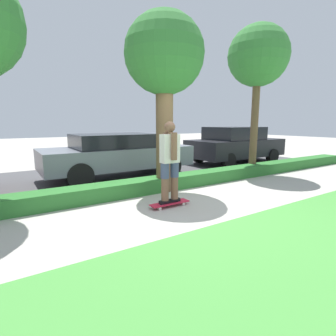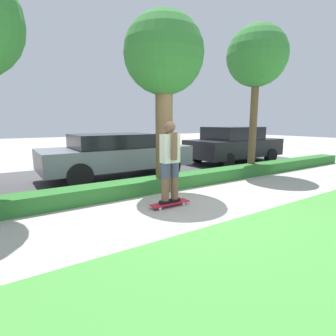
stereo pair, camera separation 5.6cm
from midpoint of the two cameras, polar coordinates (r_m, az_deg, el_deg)
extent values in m
plane|color=#ADA89E|center=(5.62, 3.99, -8.68)|extent=(60.00, 60.00, 0.00)
cube|color=#474749|center=(9.20, -12.07, -1.50)|extent=(18.47, 5.00, 0.01)
cube|color=#2D702D|center=(6.86, -4.13, -3.71)|extent=(18.47, 0.60, 0.35)
cube|color=red|center=(5.68, 0.12, -7.63)|extent=(0.90, 0.24, 0.02)
cylinder|color=silver|center=(5.79, 3.15, -7.75)|extent=(0.07, 0.04, 0.07)
cylinder|color=silver|center=(5.93, 2.11, -7.32)|extent=(0.07, 0.04, 0.07)
cylinder|color=silver|center=(5.47, -2.04, -8.82)|extent=(0.07, 0.04, 0.07)
cylinder|color=silver|center=(5.62, -3.01, -8.32)|extent=(0.07, 0.04, 0.07)
cube|color=black|center=(5.61, -0.92, -7.40)|extent=(0.26, 0.09, 0.07)
cylinder|color=brown|center=(5.49, -0.94, -3.06)|extent=(0.16, 0.16, 0.80)
cylinder|color=#3D4766|center=(5.44, -0.94, -0.60)|extent=(0.18, 0.18, 0.32)
cube|color=black|center=(5.73, 1.15, -7.00)|extent=(0.26, 0.09, 0.07)
cylinder|color=brown|center=(5.62, 1.16, -2.75)|extent=(0.16, 0.16, 0.80)
cylinder|color=#3D4766|center=(5.58, 1.17, -0.34)|extent=(0.18, 0.18, 0.32)
cube|color=silver|center=(5.44, 0.13, 4.26)|extent=(0.38, 0.21, 0.59)
cylinder|color=brown|center=(5.31, 1.08, 4.75)|extent=(0.13, 0.13, 0.56)
cylinder|color=brown|center=(5.57, -0.78, 4.99)|extent=(0.13, 0.13, 0.56)
sphere|color=brown|center=(5.42, 0.13, 8.93)|extent=(0.23, 0.23, 0.23)
cylinder|color=brown|center=(6.79, -1.09, 7.05)|extent=(0.44, 0.44, 2.90)
sphere|color=#387F38|center=(6.98, -1.15, 23.63)|extent=(1.97, 1.97, 1.97)
cylinder|color=brown|center=(9.65, 17.88, 8.96)|extent=(0.25, 0.25, 3.42)
sphere|color=#387F38|center=(9.89, 18.63, 22.14)|extent=(2.00, 2.00, 2.00)
cube|color=slate|center=(8.71, -11.19, 2.38)|extent=(4.73, 1.98, 0.64)
cube|color=black|center=(8.60, -12.19, 5.84)|extent=(2.46, 1.74, 0.43)
cylinder|color=black|center=(8.64, 0.20, 0.37)|extent=(0.71, 0.24, 0.71)
cylinder|color=black|center=(10.17, -5.43, 1.78)|extent=(0.71, 0.24, 0.71)
cylinder|color=black|center=(7.46, -18.89, -1.70)|extent=(0.71, 0.24, 0.71)
cylinder|color=black|center=(9.19, -21.75, 0.24)|extent=(0.71, 0.24, 0.71)
cube|color=black|center=(12.09, 14.11, 4.34)|extent=(4.47, 2.10, 0.73)
cube|color=black|center=(11.96, 13.80, 7.37)|extent=(2.34, 1.81, 0.55)
cylinder|color=black|center=(12.62, 21.32, 2.51)|extent=(0.62, 0.24, 0.62)
cylinder|color=black|center=(13.75, 15.12, 3.40)|extent=(0.62, 0.24, 0.62)
cylinder|color=black|center=(10.52, 12.62, 1.60)|extent=(0.62, 0.24, 0.62)
cylinder|color=black|center=(11.85, 6.28, 2.69)|extent=(0.62, 0.24, 0.62)
camera|label=1|loc=(0.03, 89.72, 0.05)|focal=28.00mm
camera|label=2|loc=(0.03, -90.28, -0.05)|focal=28.00mm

